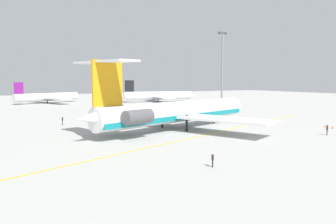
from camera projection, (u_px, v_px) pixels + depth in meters
ground at (233, 136)px, 55.18m from camera, size 350.47×350.47×0.00m
main_jetliner at (174, 112)px, 62.41m from camera, size 42.37×37.95×12.55m
airliner_far_left at (49, 97)px, 132.59m from camera, size 27.73×27.83×8.51m
airliner_mid_left at (160, 96)px, 139.55m from camera, size 30.66×30.56×9.21m
ground_crew_near_nose at (62, 119)px, 69.26m from camera, size 0.28×0.45×1.78m
ground_crew_near_tail at (213, 158)px, 35.73m from camera, size 0.37×0.26×1.64m
ground_crew_portside at (327, 129)px, 56.20m from camera, size 0.45×0.29×1.82m
safety_cone_nose at (325, 126)px, 65.83m from camera, size 0.40×0.40×0.55m
safety_cone_wingtip at (333, 127)px, 64.08m from camera, size 0.40×0.40×0.55m
taxiway_centreline at (204, 135)px, 56.37m from camera, size 78.63×26.85×0.01m
light_mast at (222, 65)px, 127.39m from camera, size 4.00×0.70×27.76m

